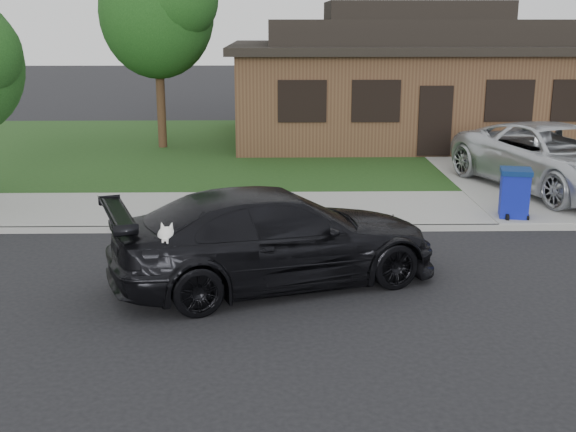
{
  "coord_description": "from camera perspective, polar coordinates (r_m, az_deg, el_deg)",
  "views": [
    {
      "loc": [
        -0.85,
        -10.57,
        4.14
      ],
      "look_at": [
        -0.63,
        0.64,
        1.1
      ],
      "focal_mm": 45.0,
      "sensor_mm": 36.0,
      "label": 1
    }
  ],
  "objects": [
    {
      "name": "ground",
      "position": [
        11.38,
        3.24,
        -6.19
      ],
      "size": [
        120.0,
        120.0,
        0.0
      ],
      "primitive_type": "plane",
      "color": "black",
      "rests_on": "ground"
    },
    {
      "name": "curb",
      "position": [
        14.67,
        2.23,
        -0.99
      ],
      "size": [
        60.0,
        0.12,
        0.12
      ],
      "primitive_type": "cube",
      "color": "gray",
      "rests_on": "ground"
    },
    {
      "name": "sidewalk",
      "position": [
        16.12,
        1.92,
        0.5
      ],
      "size": [
        60.0,
        3.0,
        0.12
      ],
      "primitive_type": "cube",
      "color": "gray",
      "rests_on": "ground"
    },
    {
      "name": "minivan",
      "position": [
        18.62,
        20.32,
        4.32
      ],
      "size": [
        4.28,
        6.27,
        1.59
      ],
      "primitive_type": "imported",
      "rotation": [
        0.0,
        0.0,
        0.31
      ],
      "color": "silver",
      "rests_on": "driveway"
    },
    {
      "name": "house",
      "position": [
        26.1,
        9.74,
        10.55
      ],
      "size": [
        12.6,
        8.6,
        4.65
      ],
      "color": "#422B1C",
      "rests_on": "ground"
    },
    {
      "name": "tree_0",
      "position": [
        23.7,
        -9.97,
        15.77
      ],
      "size": [
        3.78,
        3.6,
        6.34
      ],
      "color": "#332114",
      "rests_on": "ground"
    },
    {
      "name": "recycling_bin",
      "position": [
        15.87,
        17.47,
        1.74
      ],
      "size": [
        0.75,
        0.75,
        1.04
      ],
      "rotation": [
        0.0,
        0.0,
        -0.23
      ],
      "color": "#0D1891",
      "rests_on": "sidewalk"
    },
    {
      "name": "driveway",
      "position": [
        22.06,
        17.02,
        3.87
      ],
      "size": [
        4.5,
        13.0,
        0.14
      ],
      "primitive_type": "cube",
      "color": "gray",
      "rests_on": "ground"
    },
    {
      "name": "sedan",
      "position": [
        11.61,
        -1.0,
        -1.69
      ],
      "size": [
        5.75,
        3.82,
        1.55
      ],
      "rotation": [
        0.0,
        0.0,
        1.91
      ],
      "color": "black",
      "rests_on": "ground"
    },
    {
      "name": "lawn",
      "position": [
        23.93,
        0.92,
        5.37
      ],
      "size": [
        60.0,
        13.0,
        0.13
      ],
      "primitive_type": "cube",
      "color": "#193814",
      "rests_on": "ground"
    }
  ]
}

